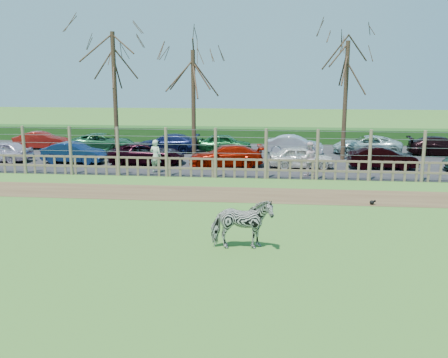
# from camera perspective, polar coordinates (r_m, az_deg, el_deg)

# --- Properties ---
(ground) EXTENTS (120.00, 120.00, 0.00)m
(ground) POSITION_cam_1_polar(r_m,az_deg,el_deg) (17.38, -4.16, -5.17)
(ground) COLOR #599843
(ground) RESTS_ON ground
(dirt_strip) EXTENTS (34.00, 2.80, 0.01)m
(dirt_strip) POSITION_cam_1_polar(r_m,az_deg,el_deg) (21.67, -2.08, -1.70)
(dirt_strip) COLOR brown
(dirt_strip) RESTS_ON ground
(asphalt) EXTENTS (44.00, 13.00, 0.04)m
(asphalt) POSITION_cam_1_polar(r_m,az_deg,el_deg) (31.41, 0.47, 2.58)
(asphalt) COLOR #232326
(asphalt) RESTS_ON ground
(hedge) EXTENTS (46.00, 2.00, 1.10)m
(hedge) POSITION_cam_1_polar(r_m,az_deg,el_deg) (38.24, 1.49, 5.05)
(hedge) COLOR #1E4716
(hedge) RESTS_ON ground
(fence) EXTENTS (30.16, 0.16, 2.50)m
(fence) POSITION_cam_1_polar(r_m,az_deg,el_deg) (24.91, -0.97, 1.97)
(fence) COLOR brown
(fence) RESTS_ON ground
(tree_left) EXTENTS (4.80, 4.80, 7.88)m
(tree_left) POSITION_cam_1_polar(r_m,az_deg,el_deg) (30.38, -12.49, 12.59)
(tree_left) COLOR #3D2B1E
(tree_left) RESTS_ON ground
(tree_mid) EXTENTS (4.80, 4.80, 6.83)m
(tree_mid) POSITION_cam_1_polar(r_m,az_deg,el_deg) (30.27, -3.54, 11.43)
(tree_mid) COLOR #3D2B1E
(tree_mid) RESTS_ON ground
(tree_right) EXTENTS (4.80, 4.80, 7.35)m
(tree_right) POSITION_cam_1_polar(r_m,az_deg,el_deg) (30.62, 13.84, 11.82)
(tree_right) COLOR #3D2B1E
(tree_right) RESTS_ON ground
(zebra) EXTENTS (1.90, 1.04, 1.53)m
(zebra) POSITION_cam_1_polar(r_m,az_deg,el_deg) (14.74, 2.03, -5.16)
(zebra) COLOR gray
(zebra) RESTS_ON ground
(visitor_a) EXTENTS (0.72, 0.57, 1.72)m
(visitor_a) POSITION_cam_1_polar(r_m,az_deg,el_deg) (26.30, -7.81, 2.61)
(visitor_a) COLOR #C4E9B7
(visitor_a) RESTS_ON asphalt
(visitor_b) EXTENTS (0.92, 0.77, 1.72)m
(visitor_b) POSITION_cam_1_polar(r_m,az_deg,el_deg) (25.58, 9.68, 2.29)
(visitor_b) COLOR beige
(visitor_b) RESTS_ON asphalt
(crow) EXTENTS (0.24, 0.18, 0.20)m
(crow) POSITION_cam_1_polar(r_m,az_deg,el_deg) (20.70, 16.58, -2.58)
(crow) COLOR black
(crow) RESTS_ON ground
(car_0) EXTENTS (3.64, 1.75, 1.20)m
(car_0) POSITION_cam_1_polar(r_m,az_deg,el_deg) (32.24, -23.99, 2.91)
(car_0) COLOR #C0AFC7
(car_0) RESTS_ON asphalt
(car_1) EXTENTS (3.71, 1.49, 1.20)m
(car_1) POSITION_cam_1_polar(r_m,az_deg,el_deg) (30.20, -16.77, 2.90)
(car_1) COLOR #0E2450
(car_1) RESTS_ON asphalt
(car_2) EXTENTS (4.52, 2.48, 1.20)m
(car_2) POSITION_cam_1_polar(r_m,az_deg,el_deg) (28.94, -8.83, 2.89)
(car_2) COLOR black
(car_2) RESTS_ON asphalt
(car_3) EXTENTS (4.31, 2.19, 1.20)m
(car_3) POSITION_cam_1_polar(r_m,az_deg,el_deg) (27.80, 0.23, 2.67)
(car_3) COLOR #961002
(car_3) RESTS_ON asphalt
(car_4) EXTENTS (3.61, 1.65, 1.20)m
(car_4) POSITION_cam_1_polar(r_m,az_deg,el_deg) (27.65, 8.80, 2.47)
(car_4) COLOR white
(car_4) RESTS_ON asphalt
(car_5) EXTENTS (3.65, 1.28, 1.20)m
(car_5) POSITION_cam_1_polar(r_m,az_deg,el_deg) (28.52, 17.65, 2.34)
(car_5) COLOR black
(car_5) RESTS_ON asphalt
(car_7) EXTENTS (3.76, 1.67, 1.20)m
(car_7) POSITION_cam_1_polar(r_m,az_deg,el_deg) (36.55, -20.13, 4.16)
(car_7) COLOR maroon
(car_7) RESTS_ON asphalt
(car_8) EXTENTS (4.37, 2.11, 1.20)m
(car_8) POSITION_cam_1_polar(r_m,az_deg,el_deg) (34.32, -13.66, 4.09)
(car_8) COLOR #1F5933
(car_8) RESTS_ON asphalt
(car_9) EXTENTS (4.15, 1.71, 1.20)m
(car_9) POSITION_cam_1_polar(r_m,az_deg,el_deg) (33.24, -6.45, 4.11)
(car_9) COLOR #0E163C
(car_9) RESTS_ON asphalt
(car_10) EXTENTS (3.56, 1.51, 1.20)m
(car_10) POSITION_cam_1_polar(r_m,az_deg,el_deg) (33.08, 0.10, 4.14)
(car_10) COLOR #135424
(car_10) RESTS_ON asphalt
(car_11) EXTENTS (3.76, 1.67, 1.20)m
(car_11) POSITION_cam_1_polar(r_m,az_deg,el_deg) (32.54, 8.06, 3.90)
(car_11) COLOR #ADB1C4
(car_11) RESTS_ON asphalt
(car_12) EXTENTS (4.44, 2.26, 1.20)m
(car_12) POSITION_cam_1_polar(r_m,az_deg,el_deg) (33.45, 16.00, 3.77)
(car_12) COLOR #ABC4BF
(car_12) RESTS_ON asphalt
(car_13) EXTENTS (4.28, 2.08, 1.20)m
(car_13) POSITION_cam_1_polar(r_m,az_deg,el_deg) (34.40, 23.61, 3.45)
(car_13) COLOR black
(car_13) RESTS_ON asphalt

